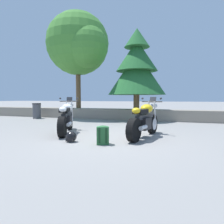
{
  "coord_description": "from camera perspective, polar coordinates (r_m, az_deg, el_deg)",
  "views": [
    {
      "loc": [
        1.69,
        -5.28,
        1.14
      ],
      "look_at": [
        -0.32,
        1.2,
        0.65
      ],
      "focal_mm": 30.94,
      "sensor_mm": 36.0,
      "label": 1
    }
  ],
  "objects": [
    {
      "name": "leafy_tree_far_left",
      "position": [
        11.84,
        -9.55,
        19.04
      ],
      "size": [
        3.76,
        3.58,
        5.52
      ],
      "color": "brown",
      "rests_on": "stone_wall"
    },
    {
      "name": "trash_bin",
      "position": [
        11.57,
        -21.34,
        0.35
      ],
      "size": [
        0.46,
        0.46,
        0.86
      ],
      "color": "#4C4C51",
      "rests_on": "ground"
    },
    {
      "name": "rider_helmet",
      "position": [
        5.16,
        -12.02,
        -7.17
      ],
      "size": [
        0.28,
        0.28,
        0.28
      ],
      "color": "black",
      "rests_on": "ground"
    },
    {
      "name": "motorcycle_white_near_left",
      "position": [
        6.47,
        -13.29,
        -1.79
      ],
      "size": [
        1.0,
        1.98,
        1.18
      ],
      "color": "black",
      "rests_on": "ground"
    },
    {
      "name": "rider_backpack",
      "position": [
        4.78,
        -2.75,
        -6.69
      ],
      "size": [
        0.34,
        0.32,
        0.47
      ],
      "color": "#2D6B38",
      "rests_on": "ground"
    },
    {
      "name": "pine_tree_mid_left",
      "position": [
        10.25,
        7.32,
        13.09
      ],
      "size": [
        2.94,
        2.94,
        4.14
      ],
      "color": "brown",
      "rests_on": "stone_wall"
    },
    {
      "name": "motorcycle_yellow_centre",
      "position": [
        5.7,
        9.61,
        -2.53
      ],
      "size": [
        0.8,
        2.04,
        1.18
      ],
      "color": "black",
      "rests_on": "ground"
    },
    {
      "name": "stone_wall",
      "position": [
        10.26,
        7.73,
        -0.74
      ],
      "size": [
        36.0,
        0.8,
        0.55
      ],
      "primitive_type": "cube",
      "color": "gray",
      "rests_on": "ground"
    },
    {
      "name": "ground_plane",
      "position": [
        5.66,
        -0.48,
        -7.5
      ],
      "size": [
        120.0,
        120.0,
        0.0
      ],
      "primitive_type": "plane",
      "color": "gray"
    }
  ]
}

